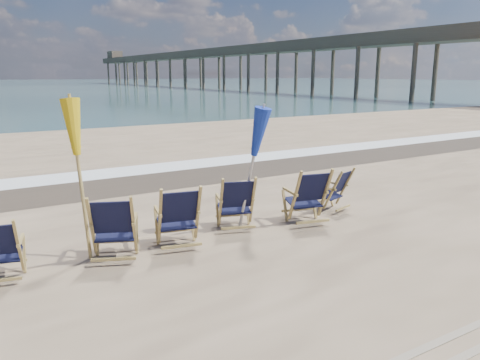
{
  "coord_description": "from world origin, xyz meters",
  "views": [
    {
      "loc": [
        -4.29,
        -4.94,
        2.8
      ],
      "look_at": [
        0.0,
        2.2,
        0.9
      ],
      "focal_mm": 35.0,
      "sensor_mm": 36.0,
      "label": 1
    }
  ],
  "objects_px": {
    "beach_chair_0": "(19,249)",
    "fishing_pier": "(216,63)",
    "beach_chair_5": "(345,188)",
    "beach_chair_1": "(134,228)",
    "beach_chair_2": "(198,216)",
    "umbrella_yellow": "(77,136)",
    "beach_chair_4": "(325,195)",
    "beach_chair_3": "(253,202)",
    "umbrella_blue": "(250,136)"
  },
  "relations": [
    {
      "from": "beach_chair_0",
      "to": "fishing_pier",
      "type": "xyz_separation_m",
      "value": [
        41.79,
        72.26,
        4.18
      ]
    },
    {
      "from": "fishing_pier",
      "to": "beach_chair_5",
      "type": "bearing_deg",
      "value": -116.26
    },
    {
      "from": "beach_chair_1",
      "to": "beach_chair_2",
      "type": "distance_m",
      "value": 1.09
    },
    {
      "from": "beach_chair_5",
      "to": "umbrella_yellow",
      "type": "height_order",
      "value": "umbrella_yellow"
    },
    {
      "from": "beach_chair_1",
      "to": "fishing_pier",
      "type": "bearing_deg",
      "value": -96.4
    },
    {
      "from": "beach_chair_4",
      "to": "beach_chair_5",
      "type": "bearing_deg",
      "value": -139.39
    },
    {
      "from": "beach_chair_4",
      "to": "beach_chair_5",
      "type": "relative_size",
      "value": 1.22
    },
    {
      "from": "beach_chair_5",
      "to": "umbrella_yellow",
      "type": "distance_m",
      "value": 5.52
    },
    {
      "from": "beach_chair_2",
      "to": "umbrella_yellow",
      "type": "distance_m",
      "value": 2.23
    },
    {
      "from": "beach_chair_2",
      "to": "beach_chair_4",
      "type": "relative_size",
      "value": 0.98
    },
    {
      "from": "beach_chair_2",
      "to": "umbrella_yellow",
      "type": "xyz_separation_m",
      "value": [
        -1.67,
        0.61,
        1.35
      ]
    },
    {
      "from": "beach_chair_1",
      "to": "beach_chair_5",
      "type": "xyz_separation_m",
      "value": [
        4.74,
        0.5,
        -0.09
      ]
    },
    {
      "from": "beach_chair_2",
      "to": "fishing_pier",
      "type": "bearing_deg",
      "value": -105.83
    },
    {
      "from": "beach_chair_0",
      "to": "umbrella_yellow",
      "type": "height_order",
      "value": "umbrella_yellow"
    },
    {
      "from": "beach_chair_4",
      "to": "beach_chair_3",
      "type": "bearing_deg",
      "value": -3.84
    },
    {
      "from": "beach_chair_4",
      "to": "umbrella_blue",
      "type": "distance_m",
      "value": 1.9
    },
    {
      "from": "umbrella_blue",
      "to": "fishing_pier",
      "type": "height_order",
      "value": "fishing_pier"
    },
    {
      "from": "beach_chair_1",
      "to": "fishing_pier",
      "type": "relative_size",
      "value": 0.01
    },
    {
      "from": "beach_chair_4",
      "to": "fishing_pier",
      "type": "xyz_separation_m",
      "value": [
        36.52,
        72.47,
        4.09
      ]
    },
    {
      "from": "beach_chair_3",
      "to": "umbrella_yellow",
      "type": "xyz_separation_m",
      "value": [
        -2.91,
        0.31,
        1.38
      ]
    },
    {
      "from": "beach_chair_3",
      "to": "beach_chair_0",
      "type": "bearing_deg",
      "value": 21.64
    },
    {
      "from": "beach_chair_1",
      "to": "umbrella_yellow",
      "type": "xyz_separation_m",
      "value": [
        -0.58,
        0.64,
        1.35
      ]
    },
    {
      "from": "umbrella_blue",
      "to": "umbrella_yellow",
      "type": "bearing_deg",
      "value": 173.71
    },
    {
      "from": "beach_chair_4",
      "to": "umbrella_yellow",
      "type": "xyz_separation_m",
      "value": [
        -4.28,
        0.71,
        1.34
      ]
    },
    {
      "from": "beach_chair_4",
      "to": "beach_chair_0",
      "type": "bearing_deg",
      "value": 10.1
    },
    {
      "from": "beach_chair_0",
      "to": "umbrella_yellow",
      "type": "xyz_separation_m",
      "value": [
        0.99,
        0.5,
        1.42
      ]
    },
    {
      "from": "beach_chair_4",
      "to": "beach_chair_5",
      "type": "distance_m",
      "value": 1.19
    },
    {
      "from": "beach_chair_2",
      "to": "beach_chair_1",
      "type": "bearing_deg",
      "value": 14.56
    },
    {
      "from": "beach_chair_4",
      "to": "umbrella_yellow",
      "type": "distance_m",
      "value": 4.54
    },
    {
      "from": "beach_chair_1",
      "to": "fishing_pier",
      "type": "distance_m",
      "value": 82.92
    },
    {
      "from": "beach_chair_0",
      "to": "beach_chair_4",
      "type": "height_order",
      "value": "beach_chair_4"
    },
    {
      "from": "beach_chair_1",
      "to": "beach_chair_5",
      "type": "relative_size",
      "value": 1.19
    },
    {
      "from": "beach_chair_0",
      "to": "beach_chair_2",
      "type": "height_order",
      "value": "beach_chair_2"
    },
    {
      "from": "beach_chair_3",
      "to": "umbrella_yellow",
      "type": "height_order",
      "value": "umbrella_yellow"
    },
    {
      "from": "beach_chair_3",
      "to": "umbrella_blue",
      "type": "bearing_deg",
      "value": 20.12
    },
    {
      "from": "beach_chair_5",
      "to": "umbrella_yellow",
      "type": "bearing_deg",
      "value": -19.62
    },
    {
      "from": "beach_chair_0",
      "to": "umbrella_blue",
      "type": "height_order",
      "value": "umbrella_blue"
    },
    {
      "from": "beach_chair_1",
      "to": "fishing_pier",
      "type": "height_order",
      "value": "fishing_pier"
    },
    {
      "from": "umbrella_blue",
      "to": "beach_chair_0",
      "type": "bearing_deg",
      "value": -177.16
    },
    {
      "from": "beach_chair_3",
      "to": "umbrella_blue",
      "type": "distance_m",
      "value": 1.21
    },
    {
      "from": "beach_chair_3",
      "to": "umbrella_blue",
      "type": "height_order",
      "value": "umbrella_blue"
    },
    {
      "from": "beach_chair_5",
      "to": "beach_chair_4",
      "type": "bearing_deg",
      "value": 10.24
    },
    {
      "from": "beach_chair_3",
      "to": "beach_chair_5",
      "type": "bearing_deg",
      "value": -157.3
    },
    {
      "from": "umbrella_yellow",
      "to": "beach_chair_5",
      "type": "bearing_deg",
      "value": -1.6
    },
    {
      "from": "beach_chair_5",
      "to": "umbrella_blue",
      "type": "height_order",
      "value": "umbrella_blue"
    },
    {
      "from": "beach_chair_3",
      "to": "beach_chair_5",
      "type": "xyz_separation_m",
      "value": [
        2.41,
        0.16,
        -0.06
      ]
    },
    {
      "from": "umbrella_yellow",
      "to": "beach_chair_4",
      "type": "bearing_deg",
      "value": -9.41
    },
    {
      "from": "beach_chair_3",
      "to": "beach_chair_1",
      "type": "bearing_deg",
      "value": 26.94
    },
    {
      "from": "beach_chair_4",
      "to": "umbrella_blue",
      "type": "bearing_deg",
      "value": -3.08
    },
    {
      "from": "beach_chair_0",
      "to": "beach_chair_3",
      "type": "height_order",
      "value": "beach_chair_3"
    }
  ]
}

